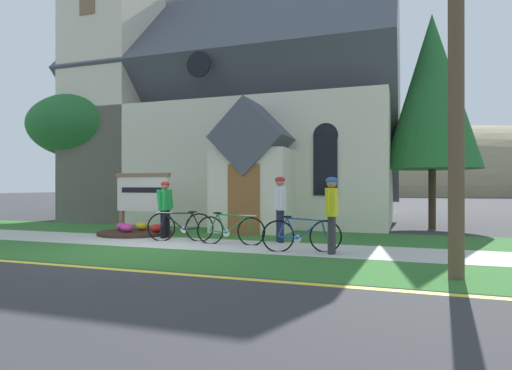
# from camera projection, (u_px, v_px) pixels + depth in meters

# --- Properties ---
(ground) EXTENTS (140.00, 140.00, 0.00)m
(ground) POSITION_uv_depth(u_px,v_px,m) (213.00, 232.00, 13.53)
(ground) COLOR #333335
(sidewalk_slab) EXTENTS (32.00, 2.00, 0.01)m
(sidewalk_slab) POSITION_uv_depth(u_px,v_px,m) (132.00, 241.00, 11.35)
(sidewalk_slab) COLOR #B7B5AD
(sidewalk_slab) RESTS_ON ground
(grass_verge) EXTENTS (32.00, 2.25, 0.01)m
(grass_verge) POSITION_uv_depth(u_px,v_px,m) (73.00, 252.00, 9.34)
(grass_verge) COLOR #2D6628
(grass_verge) RESTS_ON ground
(church_lawn) EXTENTS (24.00, 2.93, 0.01)m
(church_lawn) POSITION_uv_depth(u_px,v_px,m) (178.00, 231.00, 13.68)
(church_lawn) COLOR #2D6628
(church_lawn) RESTS_ON ground
(curb_paint_stripe) EXTENTS (28.00, 0.16, 0.01)m
(curb_paint_stripe) POSITION_uv_depth(u_px,v_px,m) (24.00, 262.00, 8.13)
(curb_paint_stripe) COLOR yellow
(curb_paint_stripe) RESTS_ON ground
(church_building) EXTENTS (13.25, 12.47, 12.69)m
(church_building) POSITION_uv_depth(u_px,v_px,m) (240.00, 118.00, 19.89)
(church_building) COLOR beige
(church_building) RESTS_ON ground
(church_sign) EXTENTS (1.95, 0.20, 1.84)m
(church_sign) POSITION_uv_depth(u_px,v_px,m) (142.00, 194.00, 13.13)
(church_sign) COLOR #7F6047
(church_sign) RESTS_ON ground
(flower_bed) EXTENTS (2.15, 2.15, 0.34)m
(flower_bed) POSITION_uv_depth(u_px,v_px,m) (135.00, 232.00, 12.76)
(flower_bed) COLOR #382319
(flower_bed) RESTS_ON ground
(bicycle_black) EXTENTS (1.73, 0.47, 0.81)m
(bicycle_black) POSITION_uv_depth(u_px,v_px,m) (181.00, 226.00, 11.25)
(bicycle_black) COLOR black
(bicycle_black) RESTS_ON ground
(bicycle_blue) EXTENTS (1.78, 0.15, 0.82)m
(bicycle_blue) POSITION_uv_depth(u_px,v_px,m) (230.00, 230.00, 10.58)
(bicycle_blue) COLOR black
(bicycle_blue) RESTS_ON ground
(bicycle_white) EXTENTS (1.69, 0.58, 0.82)m
(bicycle_white) POSITION_uv_depth(u_px,v_px,m) (301.00, 235.00, 9.42)
(bicycle_white) COLOR black
(bicycle_white) RESTS_ON ground
(cyclist_in_green_jersey) EXTENTS (0.41, 0.69, 1.68)m
(cyclist_in_green_jersey) POSITION_uv_depth(u_px,v_px,m) (280.00, 204.00, 10.98)
(cyclist_in_green_jersey) COLOR #191E38
(cyclist_in_green_jersey) RESTS_ON ground
(cyclist_in_orange_jersey) EXTENTS (0.26, 0.73, 1.57)m
(cyclist_in_orange_jersey) POSITION_uv_depth(u_px,v_px,m) (165.00, 205.00, 11.91)
(cyclist_in_orange_jersey) COLOR black
(cyclist_in_orange_jersey) RESTS_ON ground
(cyclist_in_yellow_jersey) EXTENTS (0.26, 0.74, 1.64)m
(cyclist_in_yellow_jersey) POSITION_uv_depth(u_px,v_px,m) (332.00, 209.00, 9.10)
(cyclist_in_yellow_jersey) COLOR #2D2D33
(cyclist_in_yellow_jersey) RESTS_ON ground
(roadside_conifer) EXTENTS (3.25, 3.25, 7.40)m
(roadside_conifer) POSITION_uv_depth(u_px,v_px,m) (432.00, 92.00, 14.79)
(roadside_conifer) COLOR #3D2D1E
(roadside_conifer) RESTS_ON ground
(yard_deciduous_tree) EXTENTS (4.77, 4.77, 5.41)m
(yard_deciduous_tree) POSITION_uv_depth(u_px,v_px,m) (87.00, 127.00, 18.45)
(yard_deciduous_tree) COLOR #4C3823
(yard_deciduous_tree) RESTS_ON ground
(distant_hill) EXTENTS (93.80, 44.60, 23.17)m
(distant_hill) POSITION_uv_depth(u_px,v_px,m) (420.00, 194.00, 75.75)
(distant_hill) COLOR #847A5B
(distant_hill) RESTS_ON ground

